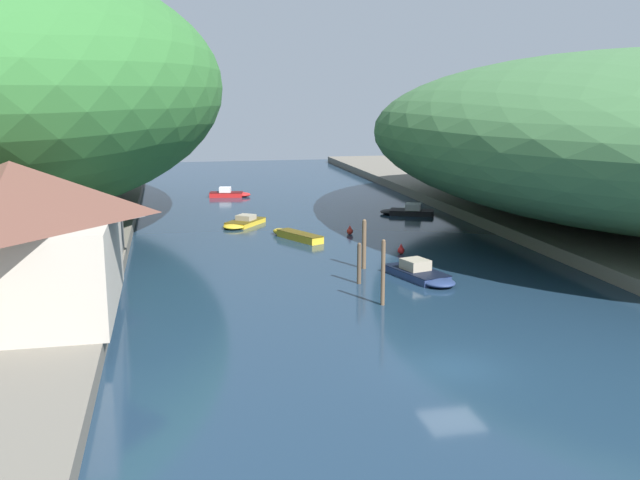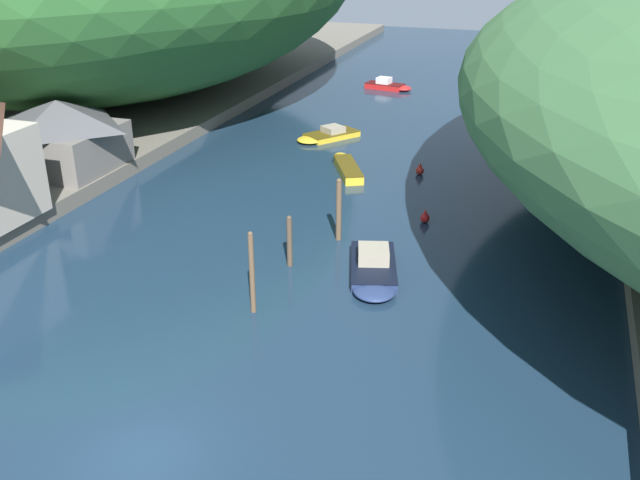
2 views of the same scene
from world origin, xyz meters
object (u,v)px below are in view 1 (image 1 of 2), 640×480
Objects in this scene: channel_buoy_far at (401,250)px; person_on_quay at (89,243)px; channel_buoy_near at (350,231)px; boathouse_shed at (70,225)px; waterfront_building at (15,235)px; boat_navy_launch at (294,235)px; boat_moored_right at (422,274)px; boat_cabin_cruiser at (230,194)px; boat_red_skiff at (243,223)px; boat_far_upstream at (407,211)px; person_by_boathouse at (74,261)px.

person_on_quay is at bearing -178.07° from channel_buoy_far.
channel_buoy_near is at bearing -62.72° from person_on_quay.
person_on_quay reaches higher than channel_buoy_near.
boathouse_shed reaches higher than channel_buoy_far.
person_on_quay is at bearing 79.73° from waterfront_building.
boat_navy_launch is 0.95× the size of boat_moored_right.
boat_moored_right is at bearing 22.88° from boat_cabin_cruiser.
boat_red_skiff is (12.53, 14.23, -2.86)m from boathouse_shed.
person_by_boathouse is at bearing 152.09° from boat_far_upstream.
boat_cabin_cruiser is at bearing 1.82° from person_by_boathouse.
person_by_boathouse reaches higher than channel_buoy_near.
boat_navy_launch is 1.09× the size of boat_red_skiff.
channel_buoy_near is 0.47× the size of person_by_boathouse.
boathouse_shed reaches higher than boat_red_skiff.
boat_red_skiff is (-3.49, 6.47, -0.01)m from boat_navy_launch.
boat_red_skiff is 6.62× the size of channel_buoy_near.
person_on_quay is at bearing -156.71° from channel_buoy_near.
person_on_quay is at bearing -33.43° from boat_moored_right.
boat_navy_launch is 3.37× the size of person_by_boathouse.
boathouse_shed reaches higher than boat_moored_right.
boat_far_upstream is 11.40m from channel_buoy_near.
channel_buoy_near is at bearing -179.75° from boat_red_skiff.
boat_far_upstream is 16.25m from boat_red_skiff.
person_on_quay is (2.07, 11.43, -2.88)m from waterfront_building.
person_by_boathouse is at bearing -165.49° from channel_buoy_far.
boat_red_skiff is at bearing -82.37° from boat_moored_right.
boat_moored_right is (22.61, 5.02, -4.42)m from waterfront_building.
channel_buoy_far is (6.61, -7.05, 0.01)m from boat_navy_launch.
boathouse_shed is 34.83m from boat_cabin_cruiser.
waterfront_building is 41.14m from boat_far_upstream.
boathouse_shed is at bearing -178.20° from channel_buoy_far.
boat_navy_launch is 7.35m from boat_red_skiff.
channel_buoy_far is (22.63, 0.71, -2.84)m from boathouse_shed.
boat_navy_launch is at bearing 25.85° from boathouse_shed.
channel_buoy_far is at bearing -76.64° from channel_buoy_near.
boat_moored_right is 20.95m from person_by_boathouse.
person_by_boathouse is at bearing -146.16° from channel_buoy_near.
boat_far_upstream is at bearing -122.77° from boat_moored_right.
boat_navy_launch is at bearing 17.34° from boat_cabin_cruiser.
boathouse_shed is 18.03m from boat_navy_launch.
boat_moored_right is at bearing -86.86° from channel_buoy_near.
waterfront_building reaches higher than channel_buoy_near.
boat_far_upstream is at bearing 46.95° from channel_buoy_near.
boat_navy_launch is 4.82m from channel_buoy_near.
person_by_boathouse reaches higher than boat_red_skiff.
waterfront_building is 7.07× the size of person_on_quay.
channel_buoy_far is (1.84, -7.77, -0.01)m from channel_buoy_near.
waterfront_building reaches higher than boat_moored_right.
boat_navy_launch is 15.47m from boat_far_upstream.
boat_moored_right is (21.61, -6.43, -2.79)m from boathouse_shed.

